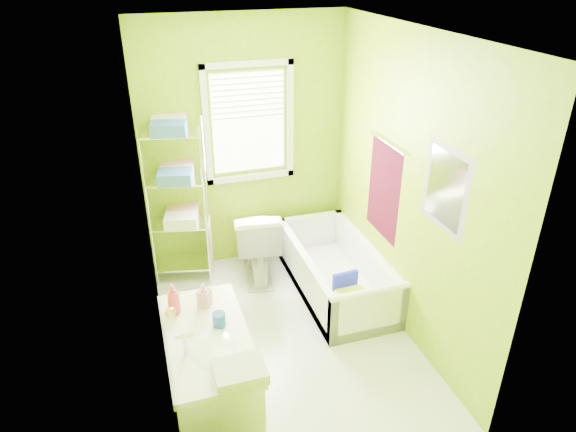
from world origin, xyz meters
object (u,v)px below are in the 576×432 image
object	(u,v)px
vanity	(211,378)
toilet	(256,241)
bathtub	(336,277)
wire_shelf_unit	(179,185)

from	to	relation	value
vanity	toilet	bearing A→B (deg)	66.44
bathtub	vanity	size ratio (longest dim) A/B	1.45
bathtub	wire_shelf_unit	world-z (taller)	wire_shelf_unit
bathtub	vanity	xyz separation A→B (m)	(-1.47, -1.25, 0.27)
toilet	wire_shelf_unit	distance (m)	0.97
toilet	vanity	size ratio (longest dim) A/B	0.75
vanity	wire_shelf_unit	xyz separation A→B (m)	(0.07, 2.01, 0.61)
bathtub	toilet	xyz separation A→B (m)	(-0.69, 0.53, 0.25)
bathtub	vanity	bearing A→B (deg)	-139.49
toilet	vanity	xyz separation A→B (m)	(-0.78, -1.78, 0.02)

